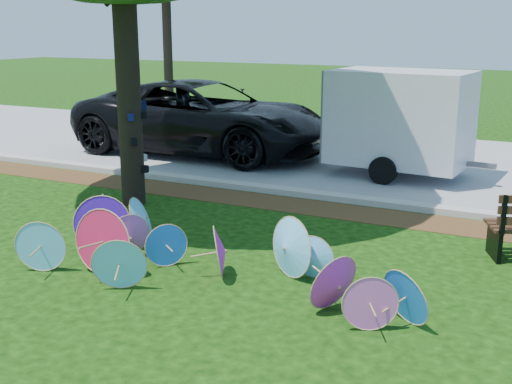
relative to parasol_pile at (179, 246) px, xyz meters
The scene contains 7 objects.
ground 0.81m from the parasol_pile, 86.07° to the right, with size 90.00×90.00×0.00m, color black.
mulch_strip 3.81m from the parasol_pile, 89.26° to the left, with size 90.00×1.00×0.01m, color #472D16.
curb 4.50m from the parasol_pile, 89.37° to the left, with size 90.00×0.30×0.12m, color #B7B5AD.
street 8.64m from the parasol_pile, 89.67° to the left, with size 90.00×8.00×0.01m, color gray.
parasol_pile is the anchor object (origin of this frame).
black_van 8.41m from the parasol_pile, 118.21° to the left, with size 3.14×6.81×1.89m, color black.
cargo_trailer 7.23m from the parasol_pile, 79.76° to the left, with size 2.91×1.84×2.64m, color silver.
Camera 1 is at (4.52, -6.25, 3.31)m, focal length 45.00 mm.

